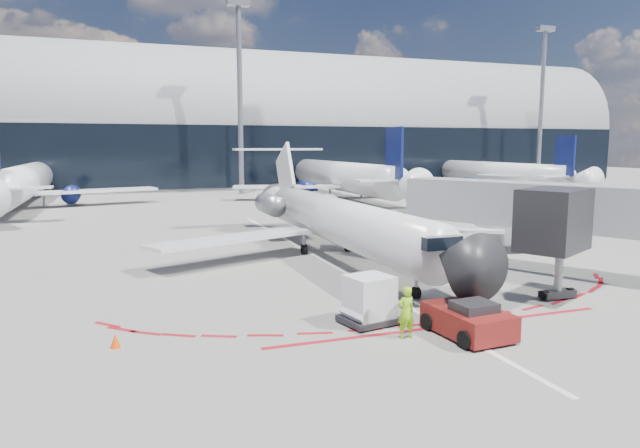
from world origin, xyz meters
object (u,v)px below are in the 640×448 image
object	(u,v)px
pushback_tug	(468,320)
uld_container	(369,300)
ramp_worker	(406,312)
regional_jet	(334,219)

from	to	relation	value
pushback_tug	uld_container	xyz separation A→B (m)	(-2.74, 2.43, 0.34)
ramp_worker	uld_container	world-z (taller)	ramp_worker
uld_container	ramp_worker	bearing A→B (deg)	-86.12
regional_jet	pushback_tug	world-z (taller)	regional_jet
pushback_tug	ramp_worker	distance (m)	2.30
ramp_worker	uld_container	xyz separation A→B (m)	(-0.52, 1.92, -0.01)
regional_jet	uld_container	size ratio (longest dim) A/B	12.26
pushback_tug	uld_container	world-z (taller)	uld_container
regional_jet	pushback_tug	distance (m)	15.12
pushback_tug	ramp_worker	xyz separation A→B (m)	(-2.22, 0.51, 0.36)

